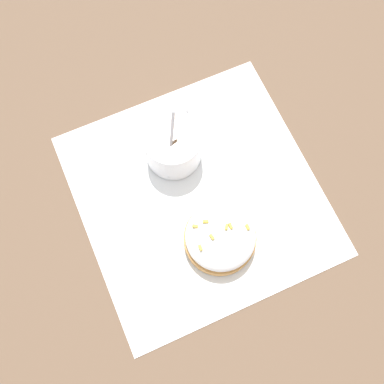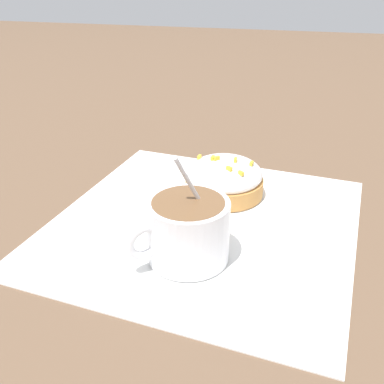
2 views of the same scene
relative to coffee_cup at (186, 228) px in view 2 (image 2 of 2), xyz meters
name	(u,v)px [view 2 (image 2 of 2)]	position (x,y,z in m)	size (l,w,h in m)	color
ground_plane	(204,223)	(-0.07, 0.00, -0.04)	(3.00, 3.00, 0.00)	brown
paper_napkin	(204,222)	(-0.07, 0.00, -0.03)	(0.36, 0.35, 0.00)	white
coffee_cup	(186,228)	(0.00, 0.00, 0.00)	(0.08, 0.09, 0.11)	white
frosted_pastry	(224,178)	(-0.14, 0.01, -0.01)	(0.09, 0.09, 0.05)	#C18442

